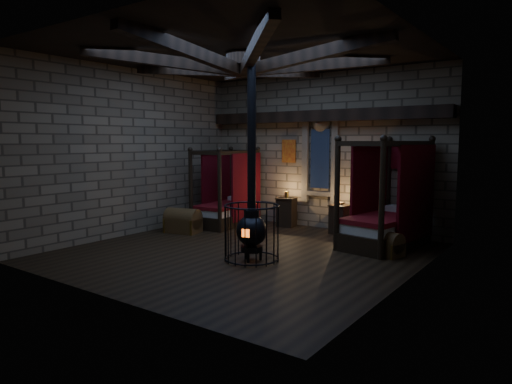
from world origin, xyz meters
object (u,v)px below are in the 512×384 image
Objects in this scene: bed_left at (228,206)px; stove at (252,228)px; trunk_right at (385,244)px; bed_right at (386,220)px; trunk_left at (183,222)px.

stove is at bearing -48.24° from bed_left.
trunk_right is 0.20× the size of stove.
bed_left is at bearing -169.96° from bed_right.
trunk_right is at bearing -3.19° from trunk_left.
trunk_right is (4.92, -0.84, -0.29)m from bed_left.
bed_left is 1.60m from trunk_left.
trunk_left is at bearing -102.68° from bed_left.
bed_left is 2.17× the size of trunk_left.
stove is at bearing -111.79° from bed_right.
trunk_right is at bearing -13.86° from bed_left.
bed_right is 3.32m from stove.
trunk_left is at bearing -152.14° from bed_right.
bed_left is at bearing 70.26° from trunk_left.
bed_right is at bearing 6.89° from trunk_left.
stove is at bearing -32.76° from trunk_left.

